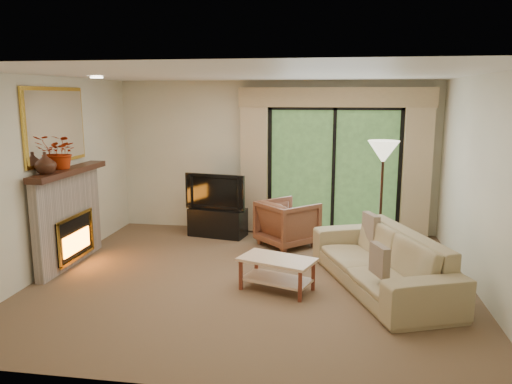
% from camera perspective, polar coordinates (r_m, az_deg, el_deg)
% --- Properties ---
extents(floor, '(5.50, 5.50, 0.00)m').
position_cam_1_polar(floor, '(6.57, -0.41, -9.96)').
color(floor, brown).
rests_on(floor, ground).
extents(ceiling, '(5.50, 5.50, 0.00)m').
position_cam_1_polar(ceiling, '(6.15, -0.45, 13.33)').
color(ceiling, white).
rests_on(ceiling, ground).
extents(wall_back, '(5.00, 0.00, 5.00)m').
position_cam_1_polar(wall_back, '(8.68, 2.26, 4.02)').
color(wall_back, beige).
rests_on(wall_back, ground).
extents(wall_front, '(5.00, 0.00, 5.00)m').
position_cam_1_polar(wall_front, '(3.84, -6.53, -4.89)').
color(wall_front, beige).
rests_on(wall_front, ground).
extents(wall_left, '(0.00, 5.00, 5.00)m').
position_cam_1_polar(wall_left, '(7.20, -22.58, 1.76)').
color(wall_left, beige).
rests_on(wall_left, ground).
extents(wall_right, '(0.00, 5.00, 5.00)m').
position_cam_1_polar(wall_right, '(6.39, 24.70, 0.53)').
color(wall_right, beige).
rests_on(wall_right, ground).
extents(fireplace, '(0.24, 1.70, 1.37)m').
position_cam_1_polar(fireplace, '(7.42, -20.64, -2.69)').
color(fireplace, gray).
rests_on(fireplace, floor).
extents(mirror, '(0.07, 1.45, 1.02)m').
position_cam_1_polar(mirror, '(7.29, -21.90, 7.06)').
color(mirror, gold).
rests_on(mirror, wall_left).
extents(sliding_door, '(2.26, 0.10, 2.16)m').
position_cam_1_polar(sliding_door, '(8.60, 8.85, 2.49)').
color(sliding_door, black).
rests_on(sliding_door, floor).
extents(curtain_left, '(0.45, 0.18, 2.35)m').
position_cam_1_polar(curtain_left, '(8.58, -0.19, 3.27)').
color(curtain_left, tan).
rests_on(curtain_left, floor).
extents(curtain_right, '(0.45, 0.18, 2.35)m').
position_cam_1_polar(curtain_right, '(8.58, 17.93, 2.74)').
color(curtain_right, tan).
rests_on(curtain_right, floor).
extents(cornice, '(3.20, 0.24, 0.32)m').
position_cam_1_polar(cornice, '(8.42, 9.10, 10.64)').
color(cornice, tan).
rests_on(cornice, wall_back).
extents(media_console, '(1.01, 0.59, 0.47)m').
position_cam_1_polar(media_console, '(8.50, -4.40, -3.46)').
color(media_console, black).
rests_on(media_console, floor).
extents(tv, '(1.06, 0.33, 0.61)m').
position_cam_1_polar(tv, '(8.38, -4.45, 0.11)').
color(tv, black).
rests_on(tv, media_console).
extents(armchair, '(1.12, 1.12, 0.73)m').
position_cam_1_polar(armchair, '(7.92, 3.63, -3.57)').
color(armchair, brown).
rests_on(armchair, floor).
extents(sofa, '(1.75, 2.59, 0.70)m').
position_cam_1_polar(sofa, '(6.40, 14.05, -7.54)').
color(sofa, tan).
rests_on(sofa, floor).
extents(pillow_near, '(0.21, 0.35, 0.34)m').
position_cam_1_polar(pillow_near, '(5.66, 13.93, -7.56)').
color(pillow_near, brown).
rests_on(pillow_near, sofa).
extents(pillow_far, '(0.22, 0.38, 0.37)m').
position_cam_1_polar(pillow_far, '(6.99, 12.99, -3.93)').
color(pillow_far, brown).
rests_on(pillow_far, sofa).
extents(coffee_table, '(1.01, 0.76, 0.40)m').
position_cam_1_polar(coffee_table, '(6.18, 2.42, -9.35)').
color(coffee_table, beige).
rests_on(coffee_table, floor).
extents(floor_lamp, '(0.51, 0.51, 1.71)m').
position_cam_1_polar(floor_lamp, '(7.59, 14.11, -0.73)').
color(floor_lamp, beige).
rests_on(floor_lamp, floor).
extents(vase, '(0.31, 0.31, 0.28)m').
position_cam_1_polar(vase, '(6.86, -22.95, 3.07)').
color(vase, '#371C11').
rests_on(vase, fireplace).
extents(branches, '(0.44, 0.39, 0.46)m').
position_cam_1_polar(branches, '(7.21, -21.21, 4.26)').
color(branches, '#A42909').
rests_on(branches, fireplace).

